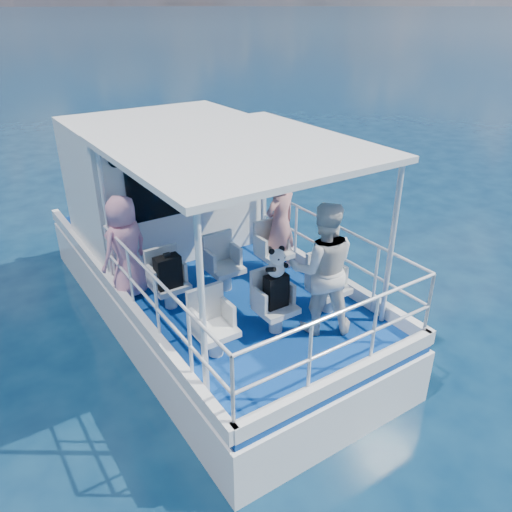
{
  "coord_description": "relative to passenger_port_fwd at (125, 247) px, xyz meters",
  "views": [
    {
      "loc": [
        -3.21,
        -5.49,
        4.76
      ],
      "look_at": [
        0.15,
        -0.4,
        1.66
      ],
      "focal_mm": 35.0,
      "sensor_mm": 36.0,
      "label": 1
    }
  ],
  "objects": [
    {
      "name": "ground",
      "position": [
        1.25,
        -0.84,
        -1.67
      ],
      "size": [
        2000.0,
        2000.0,
        0.0
      ],
      "primitive_type": "plane",
      "color": "#08203A",
      "rests_on": "ground"
    },
    {
      "name": "seat_center_aft",
      "position": [
        1.25,
        -1.94,
        -0.58
      ],
      "size": [
        0.48,
        0.46,
        0.38
      ],
      "primitive_type": "cube",
      "color": "silver",
      "rests_on": "deck"
    },
    {
      "name": "seat_port_aft",
      "position": [
        0.35,
        -1.94,
        -0.58
      ],
      "size": [
        0.48,
        0.46,
        0.38
      ],
      "primitive_type": "cube",
      "color": "silver",
      "rests_on": "deck"
    },
    {
      "name": "passenger_stbd_fwd",
      "position": [
        2.28,
        -0.6,
        0.05
      ],
      "size": [
        0.66,
        0.5,
        1.63
      ],
      "primitive_type": "imported",
      "rotation": [
        0.0,
        0.0,
        3.34
      ],
      "color": "tan",
      "rests_on": "deck"
    },
    {
      "name": "compact_camera",
      "position": [
        0.31,
        -0.73,
        0.1
      ],
      "size": [
        0.09,
        0.06,
        0.06
      ],
      "primitive_type": "cube",
      "color": "black",
      "rests_on": "backpack_port"
    },
    {
      "name": "seat_center_fwd",
      "position": [
        1.25,
        -0.64,
        -0.58
      ],
      "size": [
        0.48,
        0.46,
        0.38
      ],
      "primitive_type": "cube",
      "color": "silver",
      "rests_on": "deck"
    },
    {
      "name": "passenger_port_fwd",
      "position": [
        0.0,
        0.0,
        0.0
      ],
      "size": [
        0.68,
        0.59,
        1.53
      ],
      "primitive_type": "imported",
      "rotation": [
        0.0,
        0.0,
        3.51
      ],
      "color": "pink",
      "rests_on": "deck"
    },
    {
      "name": "cabin",
      "position": [
        1.25,
        1.46,
        0.33
      ],
      "size": [
        2.85,
        2.0,
        2.2
      ],
      "primitive_type": "cube",
      "color": "white",
      "rests_on": "deck"
    },
    {
      "name": "seat_stbd_aft",
      "position": [
        2.15,
        -1.94,
        -0.58
      ],
      "size": [
        0.48,
        0.46,
        0.38
      ],
      "primitive_type": "cube",
      "color": "silver",
      "rests_on": "deck"
    },
    {
      "name": "passenger_stbd_aft",
      "position": [
        1.77,
        -2.2,
        0.12
      ],
      "size": [
        1.08,
        1.01,
        1.77
      ],
      "primitive_type": "imported",
      "rotation": [
        0.0,
        0.0,
        2.62
      ],
      "color": "white",
      "rests_on": "deck"
    },
    {
      "name": "deck",
      "position": [
        1.25,
        0.16,
        -0.82
      ],
      "size": [
        2.9,
        6.9,
        0.1
      ],
      "primitive_type": "cube",
      "color": "navy",
      "rests_on": "hull"
    },
    {
      "name": "seat_stbd_fwd",
      "position": [
        2.15,
        -0.64,
        -0.58
      ],
      "size": [
        0.48,
        0.46,
        0.38
      ],
      "primitive_type": "cube",
      "color": "silver",
      "rests_on": "deck"
    },
    {
      "name": "canopy_posts",
      "position": [
        1.25,
        -1.09,
        0.33
      ],
      "size": [
        2.77,
        2.97,
        2.2
      ],
      "color": "white",
      "rests_on": "deck"
    },
    {
      "name": "hull",
      "position": [
        1.25,
        0.16,
        -1.67
      ],
      "size": [
        3.0,
        7.0,
        1.6
      ],
      "primitive_type": "cube",
      "color": "white",
      "rests_on": "ground"
    },
    {
      "name": "seat_port_fwd",
      "position": [
        0.35,
        -0.64,
        -0.58
      ],
      "size": [
        0.48,
        0.46,
        0.38
      ],
      "primitive_type": "cube",
      "color": "silver",
      "rests_on": "deck"
    },
    {
      "name": "backpack_center",
      "position": [
        1.25,
        -1.94,
        -0.16
      ],
      "size": [
        0.3,
        0.17,
        0.45
      ],
      "primitive_type": "cube",
      "color": "black",
      "rests_on": "seat_center_aft"
    },
    {
      "name": "panda",
      "position": [
        1.24,
        -1.95,
        0.26
      ],
      "size": [
        0.25,
        0.21,
        0.39
      ],
      "primitive_type": null,
      "color": "white",
      "rests_on": "backpack_center"
    },
    {
      "name": "canopy",
      "position": [
        1.25,
        -1.04,
        1.47
      ],
      "size": [
        3.0,
        3.2,
        0.08
      ],
      "primitive_type": "cube",
      "color": "white",
      "rests_on": "cabin"
    },
    {
      "name": "backpack_port",
      "position": [
        0.31,
        -0.72,
        -0.16
      ],
      "size": [
        0.35,
        0.19,
        0.45
      ],
      "primitive_type": "cube",
      "color": "black",
      "rests_on": "seat_port_fwd"
    },
    {
      "name": "railings",
      "position": [
        1.25,
        -1.42,
        -0.27
      ],
      "size": [
        2.84,
        3.59,
        1.0
      ],
      "primitive_type": null,
      "color": "white",
      "rests_on": "deck"
    }
  ]
}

